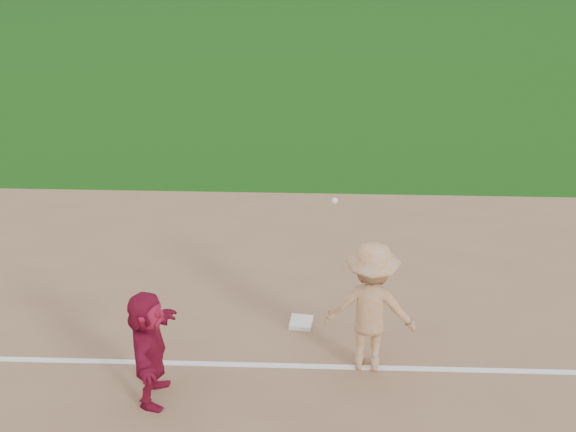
{
  "coord_description": "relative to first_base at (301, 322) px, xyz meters",
  "views": [
    {
      "loc": [
        0.38,
        -9.13,
        6.91
      ],
      "look_at": [
        0.0,
        1.5,
        1.3
      ],
      "focal_mm": 45.0,
      "sensor_mm": 36.0,
      "label": 1
    }
  ],
  "objects": [
    {
      "name": "ground",
      "position": [
        -0.25,
        -0.23,
        -0.06
      ],
      "size": [
        160.0,
        160.0,
        0.0
      ],
      "primitive_type": "plane",
      "color": "#154A0E",
      "rests_on": "ground"
    },
    {
      "name": "first_base_play",
      "position": [
        0.99,
        -0.94,
        0.97
      ],
      "size": [
        1.39,
        0.91,
        2.6
      ],
      "color": "#ABABAD",
      "rests_on": "infield_dirt"
    },
    {
      "name": "base_runner",
      "position": [
        -2.0,
        -1.75,
        0.81
      ],
      "size": [
        0.51,
        1.59,
        1.71
      ],
      "primitive_type": "imported",
      "rotation": [
        0.0,
        0.0,
        1.58
      ],
      "color": "maroon",
      "rests_on": "infield_dirt"
    },
    {
      "name": "foul_line",
      "position": [
        -0.25,
        -1.03,
        -0.03
      ],
      "size": [
        60.0,
        0.1,
        0.01
      ],
      "primitive_type": "cube",
      "color": "white",
      "rests_on": "infield_dirt"
    },
    {
      "name": "first_base",
      "position": [
        0.0,
        0.0,
        0.0
      ],
      "size": [
        0.39,
        0.39,
        0.08
      ],
      "primitive_type": "cube",
      "rotation": [
        0.0,
        0.0,
        -0.12
      ],
      "color": "white",
      "rests_on": "infield_dirt"
    }
  ]
}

